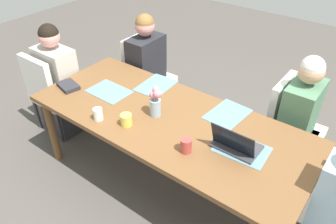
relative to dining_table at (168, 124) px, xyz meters
The scene contains 18 objects.
ground_plane 0.67m from the dining_table, ahead, with size 10.00×10.00×0.00m, color #4C4742.
dining_table is the anchor object (origin of this frame).
chair_near_left_near 1.11m from the dining_table, 130.53° to the right, with size 0.44×0.44×0.90m.
person_near_left_near 1.12m from the dining_table, 135.49° to the right, with size 0.36×0.40×1.19m.
chair_near_left_mid 1.22m from the dining_table, 40.64° to the right, with size 0.44×0.44×0.90m.
person_near_left_mid 1.12m from the dining_table, 40.80° to the right, with size 0.36×0.40×1.19m.
chair_head_right_right_near 1.45m from the dining_table, ahead, with size 0.44×0.44×0.90m.
person_head_right_right_near 1.38m from the dining_table, ahead, with size 0.40×0.36×1.19m.
flower_vase 0.22m from the dining_table, 20.19° to the left, with size 0.11×0.09×0.25m.
placemat_near_left_near 0.48m from the dining_table, 138.13° to the right, with size 0.36×0.26×0.00m, color slate.
placemat_near_left_mid 0.50m from the dining_table, 40.17° to the right, with size 0.36×0.26×0.00m, color slate.
placemat_head_left_left_far 0.64m from the dining_table, behind, with size 0.36×0.26×0.00m, color slate.
placemat_head_right_right_near 0.65m from the dining_table, ahead, with size 0.36×0.26×0.00m, color slate.
laptop_head_left_left_far 0.61m from the dining_table, behind, with size 0.32×0.22×0.21m.
coffee_mug_near_left 0.43m from the dining_table, 144.33° to the left, with size 0.08×0.08×0.11m, color #AD3D38.
coffee_mug_near_right 0.55m from the dining_table, 39.94° to the left, with size 0.07×0.07×0.10m, color white.
coffee_mug_centre_left 0.35m from the dining_table, 54.53° to the left, with size 0.09×0.09×0.09m, color #DBC64C.
book_red_cover 1.00m from the dining_table, 10.56° to the left, with size 0.20×0.14×0.04m, color #28282D.
Camera 1 is at (-1.25, 1.65, 2.27)m, focal length 35.03 mm.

